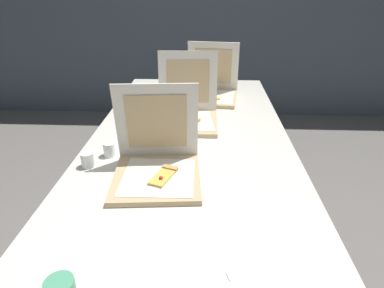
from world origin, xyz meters
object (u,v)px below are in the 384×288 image
at_px(pizza_box_back, 211,90).
at_px(cup_white_near_left, 88,160).
at_px(napkin_pile, 260,288).
at_px(cup_white_near_center, 109,149).
at_px(pizza_box_middle, 187,113).
at_px(pizza_box_front, 157,165).
at_px(table, 190,147).

bearing_deg(pizza_box_back, cup_white_near_left, -112.50).
bearing_deg(napkin_pile, pizza_box_back, 94.40).
bearing_deg(cup_white_near_center, pizza_box_middle, 51.95).
height_order(pizza_box_middle, cup_white_near_left, pizza_box_middle).
distance_m(pizza_box_middle, cup_white_near_left, 0.64).
height_order(pizza_box_middle, napkin_pile, pizza_box_middle).
distance_m(pizza_box_back, cup_white_near_left, 1.07).
bearing_deg(pizza_box_back, pizza_box_middle, -101.27).
bearing_deg(cup_white_near_left, pizza_box_front, -11.44).
xyz_separation_m(table, pizza_box_back, (0.11, 0.65, 0.09)).
distance_m(table, napkin_pile, 0.89).
height_order(table, napkin_pile, napkin_pile).
height_order(pizza_box_back, cup_white_near_center, pizza_box_back).
height_order(cup_white_near_center, napkin_pile, cup_white_near_center).
xyz_separation_m(table, napkin_pile, (0.23, -0.86, 0.05)).
bearing_deg(table, pizza_box_back, 80.37).
bearing_deg(cup_white_near_left, napkin_pile, -42.18).
bearing_deg(napkin_pile, cup_white_near_center, 130.31).
distance_m(cup_white_near_center, cup_white_near_left, 0.12).
bearing_deg(pizza_box_front, pizza_box_middle, 77.02).
bearing_deg(pizza_box_front, cup_white_near_center, 141.59).
relative_size(pizza_box_middle, cup_white_near_left, 5.94).
relative_size(pizza_box_back, cup_white_near_left, 5.92).
height_order(table, pizza_box_back, pizza_box_back).
xyz_separation_m(pizza_box_middle, pizza_box_back, (0.14, 0.42, -0.00)).
relative_size(pizza_box_front, cup_white_near_center, 5.73).
bearing_deg(cup_white_near_left, pizza_box_middle, 52.72).
xyz_separation_m(pizza_box_front, pizza_box_back, (0.22, 0.99, -0.00)).
distance_m(pizza_box_front, napkin_pile, 0.62).
distance_m(pizza_box_middle, cup_white_near_center, 0.52).
height_order(table, pizza_box_front, pizza_box_front).
height_order(table, pizza_box_middle, pizza_box_middle).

